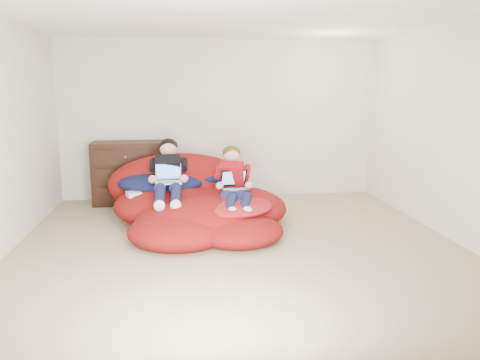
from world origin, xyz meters
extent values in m
cube|color=tan|center=(0.00, 0.00, -0.12)|extent=(5.10, 5.10, 0.25)
cube|color=silver|center=(0.00, 2.51, 1.25)|extent=(5.10, 0.02, 2.50)
cube|color=silver|center=(0.00, -2.51, 1.25)|extent=(5.10, 0.02, 2.50)
cube|color=silver|center=(2.51, 0.00, 1.25)|extent=(0.02, 5.10, 2.50)
cube|color=white|center=(0.00, 0.00, 2.51)|extent=(5.10, 5.10, 0.02)
cube|color=black|center=(-1.43, 2.23, 0.47)|extent=(1.06, 0.55, 0.95)
cube|color=black|center=(-1.43, 1.95, 0.19)|extent=(0.95, 0.04, 0.23)
cylinder|color=#4C3F26|center=(-1.43, 1.93, 0.19)|extent=(0.03, 0.06, 0.03)
cube|color=black|center=(-1.43, 1.95, 0.47)|extent=(0.95, 0.04, 0.23)
cylinder|color=#4C3F26|center=(-1.43, 1.93, 0.47)|extent=(0.03, 0.06, 0.03)
cube|color=black|center=(-1.43, 1.95, 0.76)|extent=(0.95, 0.04, 0.23)
cylinder|color=#4C3F26|center=(-1.43, 1.93, 0.76)|extent=(0.03, 0.06, 0.03)
ellipsoid|color=maroon|center=(-0.79, 1.12, 0.22)|extent=(1.47, 1.32, 0.53)
ellipsoid|color=maroon|center=(0.00, 0.93, 0.20)|extent=(1.48, 1.43, 0.53)
ellipsoid|color=maroon|center=(-0.37, 0.54, 0.18)|extent=(1.68, 1.34, 0.54)
ellipsoid|color=maroon|center=(-0.66, 0.22, 0.14)|extent=(1.20, 1.10, 0.40)
ellipsoid|color=maroon|center=(0.01, 0.15, 0.13)|extent=(1.05, 0.95, 0.34)
ellipsoid|color=maroon|center=(-0.66, 1.61, 0.40)|extent=(2.01, 0.89, 0.89)
ellipsoid|color=#121740|center=(-0.89, 1.39, 0.48)|extent=(1.19, 0.98, 0.30)
ellipsoid|color=#121740|center=(-0.22, 1.52, 0.52)|extent=(0.90, 0.63, 0.22)
ellipsoid|color=red|center=(-0.05, 0.53, 0.34)|extent=(1.04, 1.04, 0.19)
ellipsoid|color=red|center=(-0.45, 0.44, 0.30)|extent=(0.96, 0.87, 0.17)
ellipsoid|color=beige|center=(-0.83, 1.71, 0.62)|extent=(0.40, 0.26, 0.26)
cube|color=black|center=(-0.79, 1.15, 0.67)|extent=(0.33, 0.43, 0.48)
sphere|color=tan|center=(-0.79, 1.29, 0.95)|extent=(0.23, 0.23, 0.23)
ellipsoid|color=black|center=(-0.79, 1.32, 0.99)|extent=(0.25, 0.24, 0.19)
cylinder|color=#12173A|center=(-0.89, 0.83, 0.51)|extent=(0.16, 0.37, 0.21)
cylinder|color=#12173A|center=(-0.89, 0.50, 0.48)|extent=(0.13, 0.36, 0.24)
sphere|color=white|center=(-0.89, 0.32, 0.42)|extent=(0.13, 0.13, 0.13)
cylinder|color=#12173A|center=(-0.70, 0.83, 0.51)|extent=(0.16, 0.37, 0.21)
cylinder|color=#12173A|center=(-0.70, 0.50, 0.48)|extent=(0.13, 0.36, 0.24)
sphere|color=white|center=(-0.70, 0.32, 0.42)|extent=(0.13, 0.13, 0.13)
cube|color=#A10E18|center=(0.03, 0.88, 0.61)|extent=(0.38, 0.41, 0.46)
sphere|color=tan|center=(0.03, 0.99, 0.89)|extent=(0.21, 0.21, 0.21)
ellipsoid|color=#4C3014|center=(0.03, 1.01, 0.93)|extent=(0.23, 0.22, 0.18)
cylinder|color=#12173A|center=(-0.06, 0.61, 0.45)|extent=(0.22, 0.36, 0.19)
cylinder|color=#12173A|center=(-0.06, 0.31, 0.42)|extent=(0.20, 0.34, 0.22)
sphere|color=white|center=(-0.06, 0.14, 0.36)|extent=(0.12, 0.12, 0.12)
cylinder|color=#12173A|center=(0.12, 0.61, 0.45)|extent=(0.22, 0.36, 0.19)
cylinder|color=#12173A|center=(0.12, 0.31, 0.42)|extent=(0.20, 0.34, 0.22)
sphere|color=white|center=(0.12, 0.14, 0.36)|extent=(0.12, 0.12, 0.12)
cube|color=silver|center=(-0.79, 0.84, 0.58)|extent=(0.34, 0.25, 0.01)
cube|color=gray|center=(-0.79, 0.83, 0.59)|extent=(0.28, 0.15, 0.00)
cube|color=silver|center=(-0.79, 0.99, 0.70)|extent=(0.33, 0.11, 0.22)
cube|color=#467BEE|center=(-0.79, 0.99, 0.70)|extent=(0.29, 0.09, 0.17)
cube|color=black|center=(0.03, 0.63, 0.51)|extent=(0.38, 0.29, 0.01)
cube|color=gray|center=(0.03, 0.62, 0.52)|extent=(0.31, 0.18, 0.00)
cube|color=black|center=(0.03, 0.79, 0.63)|extent=(0.35, 0.17, 0.22)
cube|color=teal|center=(0.03, 0.79, 0.63)|extent=(0.31, 0.13, 0.18)
cube|color=silver|center=(-1.24, 0.95, 0.42)|extent=(0.22, 0.22, 0.06)
camera|label=1|loc=(-0.61, -4.99, 1.76)|focal=35.00mm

